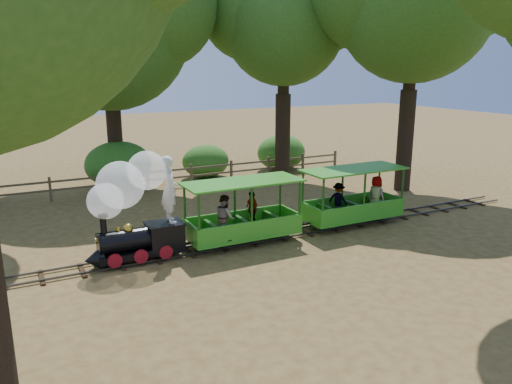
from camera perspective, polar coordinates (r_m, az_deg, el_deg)
name	(u,v)px	position (r m, az deg, el deg)	size (l,w,h in m)	color
ground	(250,242)	(15.57, -0.68, -5.74)	(90.00, 90.00, 0.00)	olive
track	(250,240)	(15.54, -0.68, -5.51)	(22.00, 1.00, 0.10)	#3F3D3A
locomotive	(132,200)	(13.95, -13.97, -0.89)	(2.74, 1.29, 3.15)	black
carriage_front	(240,219)	(15.13, -1.81, -3.11)	(3.60, 1.47, 1.87)	green
carriage_rear	(354,202)	(17.33, 11.14, -1.13)	(3.60, 1.47, 1.87)	green
oak_nc	(105,18)	(23.22, -16.84, 18.51)	(8.82, 7.76, 10.45)	#2D2116
oak_ne	(283,17)	(24.00, 3.09, 19.32)	(7.05, 6.20, 10.01)	#2D2116
fence	(170,175)	(22.59, -9.79, 1.90)	(18.10, 0.10, 1.00)	brown
shrub_mid_w	(118,164)	(23.25, -15.45, 3.08)	(2.98, 2.29, 2.06)	#2D6B1E
shrub_mid_e	(206,161)	(24.47, -5.77, 3.52)	(2.33, 1.79, 1.61)	#2D6B1E
shrub_east	(281,152)	(26.27, 2.91, 4.55)	(2.65, 2.04, 1.83)	#2D6B1E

